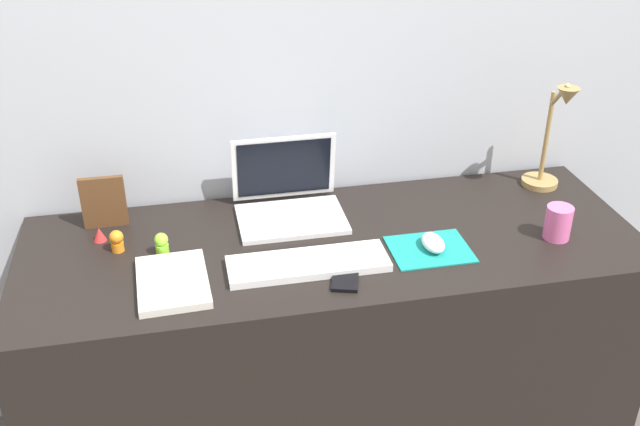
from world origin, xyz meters
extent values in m
cube|color=#B2B7C1|center=(0.00, 0.34, 0.75)|extent=(2.87, 0.05, 1.51)
cube|color=black|center=(0.00, 0.00, 0.37)|extent=(1.67, 0.61, 0.74)
cube|color=white|center=(-0.09, 0.13, 0.75)|extent=(0.30, 0.21, 0.01)
cube|color=white|center=(-0.09, 0.25, 0.85)|extent=(0.30, 0.04, 0.20)
cube|color=black|center=(-0.09, 0.24, 0.85)|extent=(0.27, 0.03, 0.17)
cube|color=white|center=(-0.09, -0.11, 0.75)|extent=(0.41, 0.13, 0.02)
cube|color=teal|center=(0.24, -0.10, 0.74)|extent=(0.21, 0.17, 0.00)
ellipsoid|color=white|center=(0.25, -0.10, 0.76)|extent=(0.06, 0.10, 0.03)
cube|color=black|center=(-0.01, -0.18, 0.74)|extent=(0.10, 0.14, 0.01)
cylinder|color=#A5844C|center=(0.70, 0.20, 0.75)|extent=(0.11, 0.11, 0.02)
cylinder|color=#A5844C|center=(0.70, 0.20, 0.90)|extent=(0.01, 0.01, 0.28)
cylinder|color=#A5844C|center=(0.70, 0.16, 1.05)|extent=(0.01, 0.08, 0.08)
cone|color=#A5844C|center=(0.70, 0.12, 1.05)|extent=(0.06, 0.06, 0.05)
cube|color=silver|center=(-0.43, -0.13, 0.75)|extent=(0.18, 0.25, 0.02)
cube|color=brown|center=(-0.60, 0.21, 0.81)|extent=(0.12, 0.02, 0.15)
cylinder|color=pink|center=(0.59, -0.11, 0.79)|extent=(0.07, 0.07, 0.09)
cone|color=red|center=(-0.62, 0.13, 0.76)|extent=(0.03, 0.03, 0.04)
cylinder|color=#8CDB33|center=(-0.45, 0.02, 0.76)|extent=(0.03, 0.03, 0.03)
sphere|color=#8CDB33|center=(-0.45, 0.02, 0.79)|extent=(0.04, 0.04, 0.04)
cylinder|color=orange|center=(-0.57, 0.07, 0.75)|extent=(0.03, 0.03, 0.03)
sphere|color=orange|center=(-0.57, 0.07, 0.78)|extent=(0.04, 0.04, 0.04)
camera|label=1|loc=(-0.38, -1.66, 1.78)|focal=41.60mm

